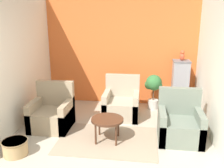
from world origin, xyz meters
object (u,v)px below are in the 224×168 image
object	(u,v)px
armchair_middle	(121,104)
potted_plant	(154,87)
birdcage	(180,87)
parrot	(182,56)
coffee_table	(107,121)
armchair_left	(52,114)
armchair_right	(180,125)
wicker_basket	(15,147)

from	to	relation	value
armchair_middle	potted_plant	world-z (taller)	armchair_middle
birdcage	armchair_middle	bearing A→B (deg)	-156.67
armchair_middle	potted_plant	bearing A→B (deg)	39.57
birdcage	parrot	bearing A→B (deg)	90.00
birdcage	potted_plant	world-z (taller)	birdcage
coffee_table	potted_plant	world-z (taller)	potted_plant
birdcage	armchair_left	bearing A→B (deg)	-153.59
armchair_left	potted_plant	distance (m)	2.52
armchair_right	parrot	bearing A→B (deg)	83.70
birdcage	parrot	world-z (taller)	parrot
coffee_table	armchair_left	bearing A→B (deg)	161.22
parrot	potted_plant	world-z (taller)	parrot
coffee_table	armchair_middle	bearing A→B (deg)	82.99
potted_plant	armchair_middle	bearing A→B (deg)	-140.43
armchair_right	potted_plant	size ratio (longest dim) A/B	1.08
armchair_middle	potted_plant	size ratio (longest dim) A/B	1.08
birdcage	potted_plant	xyz separation A→B (m)	(-0.62, 0.02, -0.03)
armchair_left	armchair_right	world-z (taller)	same
wicker_basket	armchair_left	bearing A→B (deg)	77.78
armchair_right	armchair_middle	xyz separation A→B (m)	(-1.19, 0.94, 0.00)
wicker_basket	parrot	bearing A→B (deg)	39.66
coffee_table	wicker_basket	bearing A→B (deg)	-154.85
birdcage	potted_plant	size ratio (longest dim) A/B	1.43
armchair_right	wicker_basket	xyz separation A→B (m)	(-2.79, -0.93, -0.15)
coffee_table	birdcage	xyz separation A→B (m)	(1.50, 1.77, 0.20)
birdcage	wicker_basket	bearing A→B (deg)	-140.36
armchair_right	wicker_basket	size ratio (longest dim) A/B	2.20
armchair_middle	armchair_right	bearing A→B (deg)	-38.40
armchair_middle	wicker_basket	world-z (taller)	armchair_middle
coffee_table	armchair_middle	distance (m)	1.20
armchair_left	wicker_basket	bearing A→B (deg)	-102.22
armchair_right	armchair_middle	distance (m)	1.52
parrot	potted_plant	bearing A→B (deg)	178.34
armchair_left	potted_plant	bearing A→B (deg)	33.18
armchair_right	birdcage	size ratio (longest dim) A/B	0.75
coffee_table	potted_plant	distance (m)	2.00
armchair_right	parrot	xyz separation A→B (m)	(0.17, 1.53, 1.06)
armchair_right	birdcage	distance (m)	1.57
coffee_table	armchair_right	world-z (taller)	armchair_right
armchair_left	armchair_middle	bearing A→B (deg)	29.32
coffee_table	birdcage	world-z (taller)	birdcage
parrot	potted_plant	xyz separation A→B (m)	(-0.62, 0.02, -0.79)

